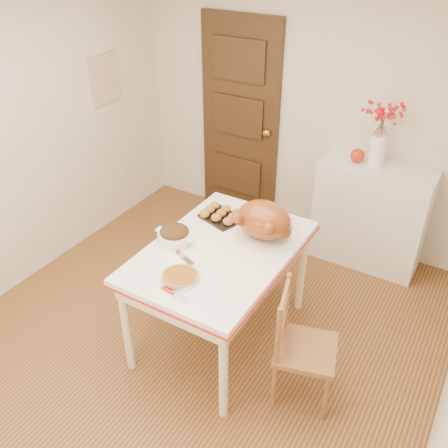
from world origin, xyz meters
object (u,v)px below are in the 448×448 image
Objects in this scene: chair_oak at (306,347)px; sideboard at (370,215)px; kitchen_table at (221,294)px; turkey_platter at (264,222)px; pumpkin_pie at (180,276)px.

sideboard is at bearing -11.67° from chair_oak.
turkey_platter reaches higher than kitchen_table.
kitchen_table is at bearing -134.25° from turkey_platter.
chair_oak is 0.94m from pumpkin_pie.
pumpkin_pie is at bearing -96.16° from kitchen_table.
kitchen_table is at bearing 83.84° from pumpkin_pie.
chair_oak is at bearing -45.68° from turkey_platter.
pumpkin_pie is (-0.24, -0.69, -0.12)m from turkey_platter.
sideboard is 1.46m from turkey_platter.
chair_oak is at bearing -86.07° from sideboard.
turkey_platter is (0.20, 0.26, 0.56)m from kitchen_table.
turkey_platter is at bearing 52.93° from kitchen_table.
pumpkin_pie is (-0.05, -0.42, 0.44)m from kitchen_table.
chair_oak is (0.77, -0.19, 0.03)m from kitchen_table.
sideboard reaches higher than kitchen_table.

